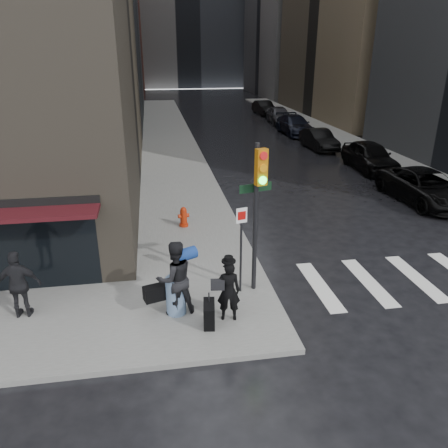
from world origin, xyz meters
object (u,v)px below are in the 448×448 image
Objects in this scene: man_greycoat at (19,285)px; parked_car_0 at (425,187)px; fire_hydrant at (184,218)px; parked_car_5 at (264,108)px; parked_car_4 at (279,115)px; man_jeans at (175,278)px; parked_car_1 at (370,156)px; parked_car_2 at (319,139)px; parked_car_3 at (295,125)px; man_overcoat at (224,295)px; traffic_light at (256,200)px.

parked_car_0 is at bearing -153.92° from man_greycoat.
fire_hydrant is 33.10m from parked_car_5.
parked_car_4 is (-0.23, 23.70, 0.04)m from parked_car_0.
parked_car_1 is (12.24, 13.54, -0.35)m from man_jeans.
fire_hydrant is 0.18× the size of parked_car_5.
parked_car_0 is 1.26× the size of parked_car_2.
parked_car_0 is 1.02× the size of parked_car_3.
man_greycoat is 0.35× the size of parked_car_0.
parked_car_4 reaches higher than parked_car_5.
parked_car_3 is at bearing 86.89° from parked_car_2.
parked_car_1 is at bearing -120.58° from man_overcoat.
man_overcoat reaches higher than parked_car_4.
parked_car_0 is (12.04, 7.61, -0.44)m from man_jeans.
parked_car_0 is 1.16× the size of parked_car_4.
man_overcoat reaches higher than parked_car_2.
traffic_light is 0.80× the size of parked_car_0.
man_overcoat is 0.35× the size of parked_car_3.
man_jeans is at bearing -122.19° from parked_car_2.
fire_hydrant is at bearing -127.65° from man_greycoat.
fire_hydrant is 0.15× the size of parked_car_3.
fire_hydrant is 22.12m from parked_car_3.
parked_car_3 reaches higher than parked_car_0.
parked_car_5 reaches higher than fire_hydrant.
man_jeans is 27.87m from parked_car_3.
man_overcoat is 17.92m from parked_car_1.
parked_car_4 is 5.93m from parked_car_5.
man_greycoat is 0.38× the size of parked_car_1.
man_overcoat reaches higher than parked_car_5.
parked_car_0 is at bearing -135.47° from man_overcoat.
fire_hydrant is at bearing -120.16° from parked_car_3.
parked_car_1 is (9.92, 12.73, -2.09)m from traffic_light.
fire_hydrant is 0.19× the size of parked_car_2.
parked_car_2 is 5.93m from parked_car_3.
man_jeans is 2.58× the size of fire_hydrant.
parked_car_3 is (10.26, 25.98, -0.15)m from man_overcoat.
man_jeans is 0.38× the size of parked_car_0.
man_greycoat reaches higher than man_overcoat.
parked_car_1 is at bearing -149.03° from man_jeans.
parked_car_2 is 11.86m from parked_car_4.
parked_car_0 is at bearing -86.31° from parked_car_4.
man_overcoat is at bearing 170.25° from man_greycoat.
parked_car_1 is (11.02, 14.12, -0.08)m from man_overcoat.
fire_hydrant is 11.47m from parked_car_0.
man_overcoat is 2.68m from traffic_light.
traffic_light reaches higher than parked_car_2.
man_greycoat reaches higher than parked_car_1.
traffic_light is 0.88× the size of parked_car_1.
traffic_light reaches higher than parked_car_5.
man_overcoat is 0.89× the size of man_jeans.
parked_car_5 is (11.85, 37.24, -0.46)m from man_jeans.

